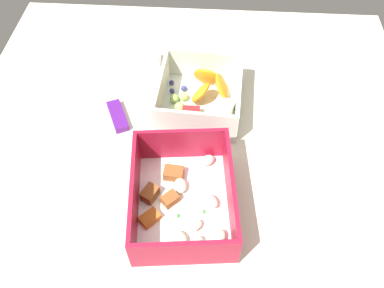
{
  "coord_description": "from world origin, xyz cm",
  "views": [
    {
      "loc": [
        -40.13,
        -3.18,
        55.02
      ],
      "look_at": [
        -0.77,
        -0.62,
        4.0
      ],
      "focal_mm": 37.17,
      "sensor_mm": 36.0,
      "label": 1
    }
  ],
  "objects_px": {
    "candy_bar": "(118,116)",
    "pasta_container": "(183,199)",
    "paper_cup_liner": "(151,60)",
    "fruit_bowl": "(201,97)"
  },
  "relations": [
    {
      "from": "candy_bar",
      "to": "pasta_container",
      "type": "bearing_deg",
      "value": -142.61
    },
    {
      "from": "paper_cup_liner",
      "to": "fruit_bowl",
      "type": "bearing_deg",
      "value": -136.32
    },
    {
      "from": "candy_bar",
      "to": "paper_cup_liner",
      "type": "bearing_deg",
      "value": -15.27
    },
    {
      "from": "candy_bar",
      "to": "paper_cup_liner",
      "type": "relative_size",
      "value": 1.74
    },
    {
      "from": "pasta_container",
      "to": "fruit_bowl",
      "type": "xyz_separation_m",
      "value": [
        0.21,
        -0.02,
        0.0
      ]
    },
    {
      "from": "pasta_container",
      "to": "paper_cup_liner",
      "type": "distance_m",
      "value": 0.33
    },
    {
      "from": "pasta_container",
      "to": "fruit_bowl",
      "type": "height_order",
      "value": "pasta_container"
    },
    {
      "from": "fruit_bowl",
      "to": "candy_bar",
      "type": "bearing_deg",
      "value": 105.2
    },
    {
      "from": "pasta_container",
      "to": "fruit_bowl",
      "type": "bearing_deg",
      "value": -10.25
    },
    {
      "from": "pasta_container",
      "to": "paper_cup_liner",
      "type": "relative_size",
      "value": 4.96
    }
  ]
}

